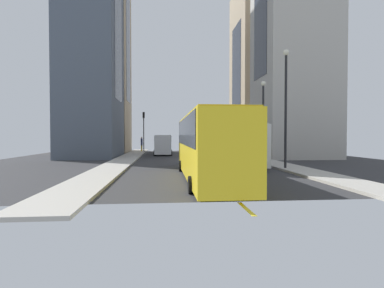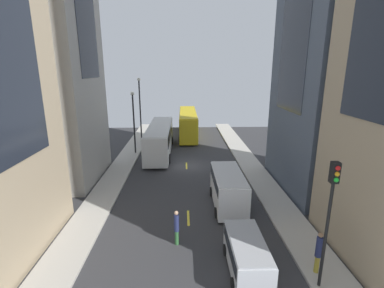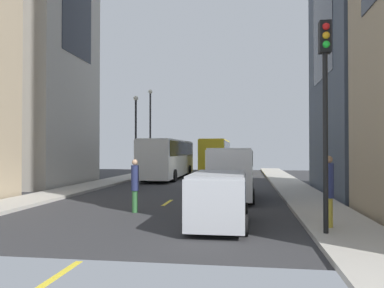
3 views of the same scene
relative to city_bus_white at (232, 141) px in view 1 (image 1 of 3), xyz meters
name	(u,v)px [view 1 (image 1 of 3)]	position (x,y,z in m)	size (l,w,h in m)	color
ground_plane	(191,160)	(3.11, -4.81, -2.01)	(39.69, 39.69, 0.00)	#333335
sidewalk_west	(256,159)	(-3.56, -4.81, -1.93)	(2.34, 44.00, 0.15)	#B2ADA3
sidewalk_east	(125,160)	(9.78, -4.81, -1.93)	(2.34, 44.00, 0.15)	#B2ADA3
lane_stripe_0	(181,150)	(3.11, -25.81, -2.00)	(0.16, 2.00, 0.01)	yellow
lane_stripe_1	(185,154)	(3.11, -15.31, -2.00)	(0.16, 2.00, 0.01)	yellow
lane_stripe_2	(191,160)	(3.11, -4.81, -2.00)	(0.16, 2.00, 0.01)	yellow
lane_stripe_3	(205,172)	(3.11, 5.69, -2.00)	(0.16, 2.00, 0.01)	yellow
lane_stripe_4	(246,209)	(3.11, 16.19, -2.00)	(0.16, 2.00, 0.01)	yellow
building_west_0	(258,71)	(-8.21, -19.30, 10.26)	(6.63, 9.92, 24.54)	tan
building_east_0	(101,39)	(15.07, -20.31, 14.70)	(7.91, 8.99, 33.41)	tan
building_east_1	(92,30)	(14.18, -10.35, 12.60)	(6.10, 9.61, 29.23)	#4C5666
city_bus_white	(232,141)	(0.00, 0.00, 0.00)	(2.81, 12.55, 3.35)	silver
streetcar_yellow	(206,142)	(3.51, 9.17, 0.12)	(2.70, 13.36, 3.59)	yellow
delivery_van_white	(163,143)	(6.04, -13.62, -0.50)	(2.26, 5.43, 2.58)	white
car_silver_0	(164,145)	(5.90, -20.51, -0.98)	(1.89, 4.03, 1.75)	#B7BABF
pedestrian_waiting_curb	(188,145)	(2.40, -18.21, -0.86)	(0.31, 0.31, 2.12)	#336B38
pedestrian_walking_far	(142,143)	(9.27, -20.87, -0.68)	(0.30, 0.30, 2.17)	gold
traffic_light_near_corner	(144,124)	(9.01, -21.75, 2.29)	(0.32, 0.44, 5.99)	black
streetlamp_near	(286,97)	(-2.89, 4.71, 3.25)	(0.44, 0.44, 8.55)	black
streetlamp_far	(263,113)	(-2.89, -0.40, 2.52)	(0.44, 0.44, 7.17)	black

